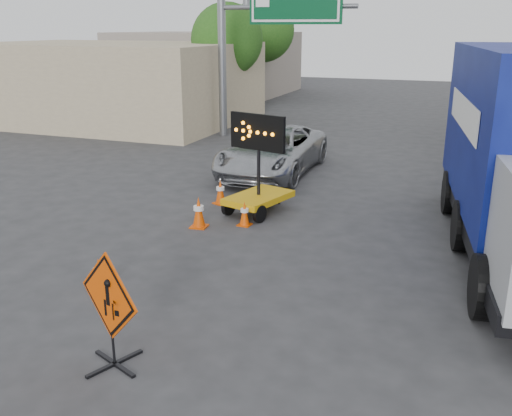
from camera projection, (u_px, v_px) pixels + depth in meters
The scene contains 14 objects.
ground at pixel (130, 374), 8.30m from camera, with size 100.00×100.00×0.00m, color #2D2D30.
storefront_left_near at pixel (109, 82), 30.24m from camera, with size 14.00×10.00×4.00m, color tan.
storefront_left_far at pixel (206, 63), 42.98m from camera, with size 12.00×10.00×4.40m, color gray.
highway_gantry at pixel (265, 20), 24.24m from camera, with size 6.18×0.38×6.90m.
tree_left_near at pixel (227, 40), 29.33m from camera, with size 3.71×3.71×6.03m.
tree_left_far at pixel (263, 30), 36.66m from camera, with size 4.10×4.10×6.66m.
construction_sign at pixel (110, 307), 8.23m from camera, with size 1.28×0.92×1.82m.
arrow_board at pixel (259, 191), 15.31m from camera, with size 1.66×2.12×2.68m.
pickup_truck at pixel (273, 151), 19.37m from camera, with size 2.64×5.72×1.59m, color #A3A5AA.
cone_a at pixel (99, 274), 10.84m from camera, with size 0.35×0.35×0.66m.
cone_b at pixel (199, 212), 14.25m from camera, with size 0.44×0.44×0.79m.
cone_c at pixel (245, 213), 14.40m from camera, with size 0.34×0.34×0.63m.
cone_d at pixel (220, 192), 16.16m from camera, with size 0.47×0.47×0.71m.
cone_e at pixel (261, 168), 18.70m from camera, with size 0.48×0.48×0.75m.
Camera 1 is at (4.28, -6.04, 4.84)m, focal length 40.00 mm.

